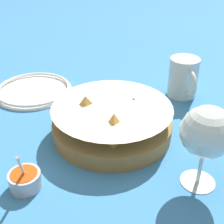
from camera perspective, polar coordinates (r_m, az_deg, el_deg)
name	(u,v)px	position (r m, az deg, el deg)	size (l,w,h in m)	color
ground_plane	(103,127)	(0.71, -1.58, -2.81)	(4.00, 4.00, 0.00)	teal
food_basket	(112,122)	(0.67, -0.04, -1.82)	(0.26, 0.26, 0.09)	olive
sauce_cup	(25,179)	(0.57, -15.63, -11.79)	(0.06, 0.06, 0.09)	#B7B7BC
wine_glass	(207,134)	(0.53, 16.93, -3.87)	(0.09, 0.09, 0.15)	silver
beer_mug	(183,79)	(0.84, 12.89, 5.95)	(0.12, 0.08, 0.10)	silver
side_plate	(34,90)	(0.88, -14.14, 3.98)	(0.21, 0.21, 0.01)	white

